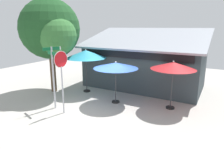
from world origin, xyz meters
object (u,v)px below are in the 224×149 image
at_px(street_sign_post, 53,72).
at_px(patio_umbrella_royal_blue_center, 116,66).
at_px(patio_umbrella_crimson_right, 173,66).
at_px(stop_sign, 61,70).
at_px(shade_tree, 51,30).
at_px(patio_umbrella_teal_left, 86,54).

distance_m(street_sign_post, patio_umbrella_royal_blue_center, 3.26).
bearing_deg(patio_umbrella_crimson_right, patio_umbrella_royal_blue_center, -167.08).
height_order(stop_sign, patio_umbrella_royal_blue_center, stop_sign).
distance_m(patio_umbrella_crimson_right, shade_tree, 7.46).
bearing_deg(patio_umbrella_royal_blue_center, stop_sign, -122.76).
height_order(patio_umbrella_teal_left, patio_umbrella_royal_blue_center, patio_umbrella_teal_left).
distance_m(patio_umbrella_teal_left, patio_umbrella_royal_blue_center, 2.72).
bearing_deg(street_sign_post, stop_sign, -17.65).
xyz_separation_m(stop_sign, patio_umbrella_teal_left, (-0.99, 3.26, 0.31)).
bearing_deg(street_sign_post, patio_umbrella_royal_blue_center, 42.43).
relative_size(street_sign_post, shade_tree, 0.55).
distance_m(street_sign_post, patio_umbrella_crimson_right, 6.01).
bearing_deg(patio_umbrella_teal_left, street_sign_post, -86.73).
distance_m(street_sign_post, patio_umbrella_teal_left, 3.04).
height_order(patio_umbrella_crimson_right, shade_tree, shade_tree).
distance_m(stop_sign, patio_umbrella_crimson_right, 5.44).
height_order(patio_umbrella_royal_blue_center, shade_tree, shade_tree).
xyz_separation_m(street_sign_post, shade_tree, (-1.94, 1.96, 1.98)).
bearing_deg(shade_tree, patio_umbrella_teal_left, 30.38).
relative_size(patio_umbrella_teal_left, patio_umbrella_crimson_right, 1.11).
bearing_deg(shade_tree, patio_umbrella_royal_blue_center, 3.10).
distance_m(street_sign_post, shade_tree, 3.39).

